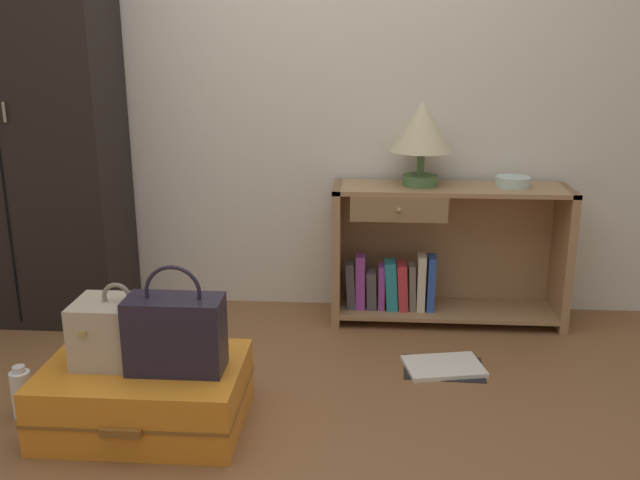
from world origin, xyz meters
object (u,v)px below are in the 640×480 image
open_book_on_floor (444,367)px  bottle (22,393)px  handbag (175,333)px  wardrobe (19,107)px  bowl (513,182)px  table_lamp (422,130)px  suitcase_large (145,394)px  train_case (120,331)px  bookshelf (436,255)px

open_book_on_floor → bottle: bearing=-162.7°
handbag → open_book_on_floor: handbag is taller
wardrobe → bottle: size_ratio=10.33×
wardrobe → bowl: wardrobe is taller
bowl → open_book_on_floor: (-0.35, -0.57, -0.70)m
wardrobe → bowl: 2.39m
table_lamp → bottle: bearing=-144.9°
suitcase_large → bottle: 0.48m
bowl → train_case: (-1.57, -1.07, -0.36)m
bowl → bottle: 2.33m
bowl → suitcase_large: (-1.49, -1.10, -0.59)m
table_lamp → suitcase_large: table_lamp is taller
bowl → bottle: (-1.97, -1.07, -0.62)m
train_case → handbag: handbag is taller
table_lamp → bowl: 0.50m
table_lamp → handbag: (-0.91, -1.13, -0.58)m
bookshelf → table_lamp: size_ratio=2.81×
train_case → open_book_on_floor: 1.37m
handbag → bowl: bearing=39.6°
bookshelf → table_lamp: (-0.10, 0.00, 0.62)m
wardrobe → bookshelf: 2.14m
wardrobe → handbag: bearing=-46.2°
table_lamp → bowl: table_lamp is taller
bowl → handbag: (-1.35, -1.12, -0.33)m
open_book_on_floor → wardrobe: bearing=166.2°
bottle → wardrobe: bearing=111.4°
table_lamp → open_book_on_floor: (0.09, -0.57, -0.95)m
bookshelf → train_case: size_ratio=3.64×
suitcase_large → wardrobe: bearing=130.4°
bookshelf → open_book_on_floor: 0.66m
bookshelf → handbag: 1.51m
bookshelf → bowl: bowl is taller
wardrobe → bookshelf: wardrobe is taller
wardrobe → table_lamp: wardrobe is taller
table_lamp → suitcase_large: bearing=-133.7°
wardrobe → bowl: size_ratio=13.07×
suitcase_large → open_book_on_floor: size_ratio=1.98×
table_lamp → bottle: 2.06m
bookshelf → suitcase_large: bookshelf is taller
suitcase_large → bookshelf: bearing=43.8°
table_lamp → handbag: size_ratio=1.04×
open_book_on_floor → handbag: bearing=-151.1°
suitcase_large → handbag: (0.14, -0.03, 0.26)m
train_case → suitcase_large: bearing=-16.3°
table_lamp → open_book_on_floor: 1.11m
train_case → handbag: (0.22, -0.05, 0.02)m
bookshelf → bowl: size_ratio=7.05×
bowl → train_case: bowl is taller
wardrobe → bottle: wardrobe is taller
bottle → open_book_on_floor: bearing=17.3°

